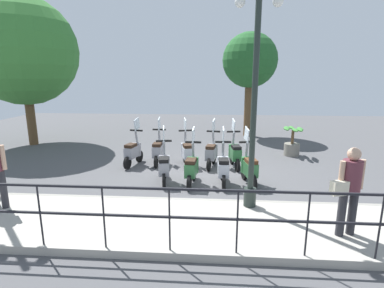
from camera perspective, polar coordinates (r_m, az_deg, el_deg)
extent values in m
plane|color=#4C4C4F|center=(8.99, 3.10, -5.94)|extent=(28.00, 28.00, 0.00)
cube|color=#A39E93|center=(6.02, 2.45, -15.17)|extent=(2.20, 20.00, 0.15)
cube|color=gray|center=(6.97, 2.73, -11.09)|extent=(0.10, 20.00, 0.15)
cube|color=black|center=(4.64, 2.19, -8.74)|extent=(0.04, 16.00, 0.04)
cube|color=black|center=(4.83, 2.14, -13.94)|extent=(0.04, 16.00, 0.04)
cylinder|color=black|center=(5.47, 32.15, -13.31)|extent=(0.03, 0.03, 1.05)
cylinder|color=black|center=(5.07, 21.12, -14.19)|extent=(0.03, 0.03, 1.05)
cylinder|color=black|center=(4.87, 8.62, -14.56)|extent=(0.03, 0.03, 1.05)
cylinder|color=black|center=(4.90, -4.30, -14.26)|extent=(0.03, 0.03, 1.05)
cylinder|color=black|center=(5.16, -16.44, -13.33)|extent=(0.03, 0.03, 1.05)
cylinder|color=black|center=(5.61, -26.93, -12.06)|extent=(0.03, 0.03, 1.05)
cylinder|color=#232D28|center=(6.67, 10.95, -9.87)|extent=(0.26, 0.26, 0.40)
cylinder|color=#232D28|center=(6.18, 11.77, 7.88)|extent=(0.12, 0.12, 4.49)
sphere|color=white|center=(6.36, 16.06, 24.63)|extent=(0.20, 0.20, 0.20)
sphere|color=white|center=(6.27, 9.13, 25.12)|extent=(0.20, 0.20, 0.20)
cylinder|color=#28282D|center=(6.09, 28.21, -11.41)|extent=(0.14, 0.14, 0.82)
cylinder|color=#28282D|center=(5.95, 26.58, -11.78)|extent=(0.14, 0.14, 0.82)
cylinder|color=brown|center=(5.79, 28.11, -5.38)|extent=(0.40, 0.40, 0.55)
sphere|color=tan|center=(5.69, 28.52, -1.69)|extent=(0.22, 0.22, 0.22)
cylinder|color=tan|center=(5.91, 29.59, -5.03)|extent=(0.09, 0.09, 0.52)
cylinder|color=tan|center=(5.66, 26.59, -5.46)|extent=(0.09, 0.09, 0.52)
cube|color=beige|center=(5.64, 26.24, -7.51)|extent=(0.22, 0.31, 0.24)
cylinder|color=#28282D|center=(7.53, -32.26, -7.32)|extent=(0.14, 0.14, 0.82)
cylinder|color=tan|center=(7.30, -32.30, -2.17)|extent=(0.09, 0.09, 0.52)
cylinder|color=brown|center=(14.42, -28.33, 4.29)|extent=(0.36, 0.36, 2.24)
sphere|color=#387A33|center=(14.34, -29.54, 15.17)|extent=(4.33, 4.33, 4.33)
cylinder|color=brown|center=(14.83, 10.59, 6.60)|extent=(0.36, 0.36, 2.63)
sphere|color=#235B28|center=(14.76, 10.97, 15.42)|extent=(2.56, 2.56, 2.56)
cylinder|color=slate|center=(11.68, 18.45, -0.99)|extent=(0.56, 0.56, 0.45)
cylinder|color=brown|center=(11.58, 18.61, 1.29)|extent=(0.10, 0.10, 0.50)
ellipsoid|color=#387A33|center=(11.77, 18.43, 2.96)|extent=(0.56, 0.16, 0.10)
ellipsoid|color=#387A33|center=(11.29, 19.03, 2.52)|extent=(0.56, 0.16, 0.10)
ellipsoid|color=#387A33|center=(11.47, 17.51, 2.78)|extent=(0.56, 0.16, 0.10)
ellipsoid|color=#387A33|center=(11.59, 19.92, 2.71)|extent=(0.56, 0.16, 0.10)
ellipsoid|color=#387A33|center=(11.66, 17.65, 2.93)|extent=(0.56, 0.16, 0.10)
ellipsoid|color=#387A33|center=(11.40, 19.82, 2.56)|extent=(0.56, 0.16, 0.10)
cylinder|color=black|center=(8.70, 9.90, -5.39)|extent=(0.41, 0.16, 0.40)
cylinder|color=black|center=(7.96, 11.62, -7.24)|extent=(0.41, 0.16, 0.40)
cube|color=#2D6B38|center=(8.16, 10.98, -4.61)|extent=(0.64, 0.39, 0.36)
cube|color=#2D6B38|center=(8.42, 10.38, -3.89)|extent=(0.18, 0.32, 0.44)
cube|color=#4C2D19|center=(8.03, 11.20, -3.19)|extent=(0.44, 0.33, 0.10)
cylinder|color=gray|center=(8.38, 10.36, -1.45)|extent=(0.19, 0.10, 0.55)
cube|color=black|center=(8.32, 10.44, 0.38)|extent=(0.14, 0.44, 0.05)
cube|color=silver|center=(8.33, 10.37, 1.81)|extent=(0.39, 0.10, 0.42)
cylinder|color=black|center=(8.62, 5.76, -5.43)|extent=(0.40, 0.09, 0.40)
cylinder|color=black|center=(7.84, 6.05, -7.35)|extent=(0.40, 0.09, 0.40)
cube|color=#B7BCC6|center=(8.06, 5.98, -4.66)|extent=(0.61, 0.29, 0.36)
cube|color=#B7BCC6|center=(8.33, 5.88, -3.93)|extent=(0.13, 0.30, 0.44)
cube|color=black|center=(7.93, 6.04, -3.23)|extent=(0.41, 0.27, 0.10)
cylinder|color=gray|center=(8.29, 5.91, -1.46)|extent=(0.18, 0.07, 0.55)
cube|color=black|center=(8.23, 5.96, 0.39)|extent=(0.07, 0.44, 0.05)
cube|color=silver|center=(8.25, 5.97, 1.84)|extent=(0.39, 0.04, 0.42)
cylinder|color=black|center=(8.56, 0.37, -5.51)|extent=(0.41, 0.11, 0.40)
cylinder|color=black|center=(7.78, -0.54, -7.42)|extent=(0.41, 0.11, 0.40)
cube|color=#2D6B38|center=(8.00, -0.15, -4.73)|extent=(0.62, 0.33, 0.36)
cube|color=#2D6B38|center=(8.27, 0.16, -3.99)|extent=(0.14, 0.31, 0.44)
cube|color=black|center=(7.87, -0.24, -3.29)|extent=(0.42, 0.29, 0.10)
cylinder|color=gray|center=(8.23, 0.23, -1.51)|extent=(0.19, 0.08, 0.55)
cube|color=black|center=(8.16, 0.23, 0.36)|extent=(0.10, 0.44, 0.05)
cube|color=silver|center=(8.18, 0.29, 1.82)|extent=(0.39, 0.06, 0.42)
cylinder|color=black|center=(8.74, -5.23, -5.16)|extent=(0.41, 0.14, 0.40)
cylinder|color=black|center=(7.96, -5.36, -7.02)|extent=(0.41, 0.14, 0.40)
cube|color=gray|center=(8.18, -5.35, -4.38)|extent=(0.63, 0.36, 0.36)
cube|color=gray|center=(8.45, -5.31, -3.67)|extent=(0.16, 0.31, 0.44)
cube|color=black|center=(8.05, -5.39, -2.97)|extent=(0.43, 0.31, 0.10)
cylinder|color=gray|center=(8.42, -5.35, -1.23)|extent=(0.19, 0.10, 0.55)
cube|color=black|center=(8.35, -5.39, 0.60)|extent=(0.12, 0.44, 0.05)
cube|color=silver|center=(8.37, -5.41, 2.02)|extent=(0.39, 0.08, 0.42)
cylinder|color=black|center=(10.13, 7.58, -2.66)|extent=(0.41, 0.14, 0.40)
cylinder|color=black|center=(9.36, 8.65, -4.02)|extent=(0.41, 0.14, 0.40)
cube|color=#2D6B38|center=(9.59, 8.26, -1.85)|extent=(0.64, 0.37, 0.36)
cube|color=#2D6B38|center=(9.86, 7.89, -1.31)|extent=(0.17, 0.31, 0.44)
cube|color=black|center=(9.47, 8.40, -0.61)|extent=(0.44, 0.32, 0.10)
cylinder|color=gray|center=(9.83, 7.88, 0.78)|extent=(0.19, 0.10, 0.55)
cube|color=black|center=(9.78, 7.93, 2.36)|extent=(0.13, 0.44, 0.05)
cube|color=silver|center=(9.80, 7.89, 3.57)|extent=(0.39, 0.09, 0.42)
cylinder|color=black|center=(10.11, 4.18, -2.61)|extent=(0.41, 0.15, 0.40)
cylinder|color=black|center=(9.33, 3.23, -3.95)|extent=(0.41, 0.15, 0.40)
cube|color=gray|center=(9.56, 3.65, -1.78)|extent=(0.64, 0.38, 0.36)
cube|color=gray|center=(9.83, 3.98, -1.25)|extent=(0.17, 0.32, 0.44)
cube|color=black|center=(9.44, 3.59, -0.54)|extent=(0.44, 0.33, 0.10)
cylinder|color=gray|center=(9.81, 4.08, 0.84)|extent=(0.19, 0.10, 0.55)
cube|color=black|center=(9.76, 4.10, 2.42)|extent=(0.14, 0.44, 0.05)
cube|color=silver|center=(9.78, 4.19, 3.64)|extent=(0.39, 0.10, 0.42)
cylinder|color=black|center=(10.23, -1.40, -2.39)|extent=(0.41, 0.18, 0.40)
cylinder|color=black|center=(9.45, -0.60, -3.71)|extent=(0.41, 0.18, 0.40)
cube|color=#B7BCC6|center=(9.68, -0.94, -1.57)|extent=(0.65, 0.42, 0.36)
cube|color=#B7BCC6|center=(9.96, -1.22, -1.04)|extent=(0.19, 0.32, 0.44)
cube|color=black|center=(9.56, -0.88, -0.34)|extent=(0.45, 0.35, 0.10)
cylinder|color=gray|center=(9.93, -1.28, 1.03)|extent=(0.19, 0.11, 0.55)
cube|color=black|center=(9.88, -1.29, 2.59)|extent=(0.17, 0.44, 0.05)
cube|color=silver|center=(9.90, -1.35, 3.79)|extent=(0.38, 0.13, 0.42)
cylinder|color=black|center=(10.46, -6.00, -2.11)|extent=(0.40, 0.08, 0.40)
cylinder|color=black|center=(9.68, -6.86, -3.39)|extent=(0.40, 0.08, 0.40)
cube|color=gray|center=(9.92, -6.54, -1.30)|extent=(0.60, 0.28, 0.36)
cube|color=gray|center=(10.19, -6.24, -0.79)|extent=(0.12, 0.30, 0.44)
cube|color=black|center=(9.80, -6.65, -0.10)|extent=(0.40, 0.26, 0.10)
cylinder|color=gray|center=(10.17, -6.23, 1.23)|extent=(0.18, 0.07, 0.55)
cube|color=black|center=(10.12, -6.27, 2.76)|extent=(0.06, 0.44, 0.05)
cube|color=silver|center=(10.14, -6.24, 3.93)|extent=(0.39, 0.03, 0.42)
cylinder|color=black|center=(10.41, -9.98, -2.33)|extent=(0.41, 0.17, 0.40)
cylinder|color=black|center=(9.71, -12.20, -3.55)|extent=(0.41, 0.17, 0.40)
cube|color=gray|center=(9.91, -11.35, -1.49)|extent=(0.65, 0.41, 0.36)
cube|color=gray|center=(10.15, -10.58, -0.99)|extent=(0.18, 0.32, 0.44)
cube|color=black|center=(9.80, -11.60, -0.28)|extent=(0.45, 0.34, 0.10)
cylinder|color=gray|center=(10.13, -10.51, 1.04)|extent=(0.19, 0.11, 0.55)
cube|color=black|center=(10.07, -10.57, 2.57)|extent=(0.16, 0.44, 0.05)
cube|color=silver|center=(10.09, -10.46, 3.75)|extent=(0.38, 0.12, 0.42)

